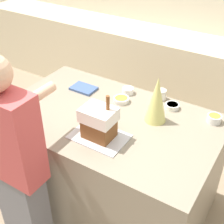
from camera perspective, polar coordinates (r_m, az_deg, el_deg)
name	(u,v)px	position (r m, az deg, el deg)	size (l,w,h in m)	color
ground_plane	(108,199)	(2.90, -0.66, -15.58)	(12.00, 12.00, 0.00)	gray
back_cabinet_block	(185,77)	(3.86, 13.27, 6.29)	(6.00, 0.60, 0.91)	beige
kitchen_island	(108,162)	(2.57, -0.73, -9.14)	(1.62, 0.99, 0.90)	gray
baking_tray	(99,136)	(2.10, -2.35, -4.49)	(0.38, 0.26, 0.01)	silver
gingerbread_house	(99,122)	(2.02, -2.42, -1.84)	(0.22, 0.17, 0.32)	brown
decorative_tree	(157,100)	(2.18, 8.17, 2.25)	(0.16, 0.16, 0.34)	#DBD675
candy_bowl_front_corner	(121,100)	(2.45, 1.70, 2.30)	(0.12, 0.12, 0.04)	white
candy_bowl_behind_tray	(172,106)	(2.41, 10.95, 1.10)	(0.11, 0.11, 0.04)	white
candy_bowl_beside_tree	(128,90)	(2.56, 2.94, 3.97)	(0.09, 0.09, 0.05)	white
candy_bowl_far_left	(214,118)	(2.33, 18.19, -1.11)	(0.10, 0.10, 0.05)	white
candy_bowl_near_tray_right	(91,107)	(2.34, -3.85, 0.83)	(0.10, 0.10, 0.05)	silver
cookbook	(84,88)	(2.63, -5.21, 4.32)	(0.21, 0.14, 0.02)	#3F598C
mug	(161,95)	(2.50, 8.97, 3.17)	(0.08, 0.08, 0.08)	white
person	(16,167)	(2.09, -17.20, -9.60)	(0.42, 0.52, 1.59)	slate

